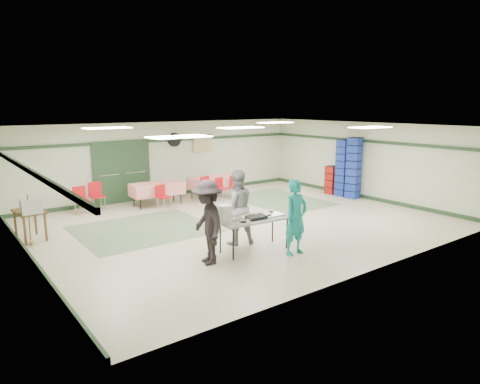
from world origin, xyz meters
TOP-DOWN VIEW (x-y plane):
  - floor at (0.00, 0.00)m, footprint 11.00×11.00m
  - ceiling at (0.00, 0.00)m, footprint 11.00×11.00m
  - wall_back at (0.00, 4.50)m, footprint 11.00×0.00m
  - wall_front at (0.00, -4.50)m, footprint 11.00×0.00m
  - wall_left at (-5.50, 0.00)m, footprint 0.00×9.00m
  - wall_right at (5.50, 0.00)m, footprint 0.00×9.00m
  - trim_back at (0.00, 4.47)m, footprint 11.00×0.06m
  - baseboard_back at (0.00, 4.47)m, footprint 11.00×0.06m
  - trim_left at (-5.47, 0.00)m, footprint 0.06×9.00m
  - baseboard_left at (-5.47, 0.00)m, footprint 0.06×9.00m
  - trim_right at (5.47, 0.00)m, footprint 0.06×9.00m
  - baseboard_right at (5.47, 0.00)m, footprint 0.06×9.00m
  - green_patch_a at (-2.50, 1.00)m, footprint 3.50×3.00m
  - green_patch_b at (2.80, 1.50)m, footprint 2.50×3.50m
  - double_door_left at (-2.20, 4.44)m, footprint 0.90×0.06m
  - double_door_right at (-1.25, 4.44)m, footprint 0.90×0.06m
  - door_frame at (-1.73, 4.42)m, footprint 2.00×0.03m
  - wall_fan at (0.30, 4.44)m, footprint 0.50×0.10m
  - scroll_banner at (1.50, 4.44)m, footprint 0.80×0.02m
  - serving_table at (-1.20, -2.12)m, footprint 1.75×0.80m
  - sheet_tray_right at (-0.72, -2.12)m, footprint 0.63×0.50m
  - sheet_tray_mid at (-1.23, -2.05)m, footprint 0.66×0.51m
  - sheet_tray_left at (-1.81, -2.21)m, footprint 0.58×0.46m
  - baking_pan at (-1.19, -2.19)m, footprint 0.46×0.31m
  - foam_box_stack at (-1.95, -2.02)m, footprint 0.26×0.24m
  - volunteer_teal at (-0.59, -2.84)m, footprint 0.64×0.44m
  - volunteer_grey at (-1.22, -1.47)m, footprint 1.04×0.92m
  - volunteer_dark at (-2.48, -2.17)m, footprint 0.91×1.27m
  - dining_table_a at (1.23, 3.36)m, footprint 1.84×0.97m
  - dining_table_b at (-0.97, 3.36)m, footprint 1.76×0.84m
  - chair_a at (1.20, 2.78)m, footprint 0.45×0.45m
  - chair_b at (0.63, 2.79)m, footprint 0.50×0.50m
  - chair_c at (1.82, 2.78)m, footprint 0.47×0.47m
  - chair_d at (-1.07, 2.78)m, footprint 0.44×0.44m
  - chair_loose_a at (-2.84, 3.84)m, footprint 0.43×0.43m
  - chair_loose_b at (-3.37, 3.64)m, footprint 0.46×0.46m
  - crate_stack_blue_a at (5.15, 0.20)m, footprint 0.49×0.49m
  - crate_stack_red at (5.15, 1.17)m, footprint 0.41×0.41m
  - crate_stack_blue_b at (5.15, 0.69)m, footprint 0.44×0.44m
  - printer_table at (-5.15, 1.83)m, footprint 0.69×0.98m
  - office_printer at (-5.15, 1.51)m, footprint 0.45×0.40m
  - broom at (-5.23, 1.43)m, footprint 0.05×0.20m

SIDE VIEW (x-z plane):
  - floor at x=0.00m, z-range 0.00..0.00m
  - green_patch_a at x=-2.50m, z-range 0.00..0.01m
  - green_patch_b at x=2.80m, z-range 0.00..0.01m
  - baseboard_back at x=0.00m, z-range 0.00..0.12m
  - baseboard_left at x=-5.47m, z-range 0.00..0.12m
  - baseboard_right at x=5.47m, z-range 0.00..0.12m
  - chair_d at x=-1.07m, z-range 0.09..0.87m
  - chair_c at x=1.82m, z-range 0.09..0.87m
  - chair_a at x=1.20m, z-range 0.09..0.88m
  - crate_stack_red at x=5.15m, z-range 0.00..1.05m
  - chair_loose_b at x=-3.37m, z-range 0.10..0.96m
  - chair_b at x=0.63m, z-range 0.10..0.97m
  - chair_loose_a at x=-2.84m, z-range 0.10..1.00m
  - dining_table_b at x=-0.97m, z-range 0.19..0.95m
  - dining_table_a at x=1.23m, z-range 0.19..0.95m
  - broom at x=-5.23m, z-range 0.03..1.24m
  - printer_table at x=-5.15m, z-range 0.27..1.02m
  - serving_table at x=-1.20m, z-range 0.33..1.09m
  - sheet_tray_right at x=-0.72m, z-range 0.76..0.78m
  - sheet_tray_mid at x=-1.23m, z-range 0.76..0.78m
  - sheet_tray_left at x=-1.81m, z-range 0.76..0.78m
  - baking_pan at x=-1.19m, z-range 0.76..0.84m
  - volunteer_teal at x=-0.59m, z-range 0.00..1.70m
  - volunteer_dark at x=-2.48m, z-range 0.00..1.79m
  - volunteer_grey at x=-1.22m, z-range 0.00..1.80m
  - office_printer at x=-5.15m, z-range 0.74..1.10m
  - foam_box_stack at x=-1.95m, z-range 0.76..1.15m
  - crate_stack_blue_b at x=5.15m, z-range 0.00..2.08m
  - double_door_left at x=-2.20m, z-range 0.00..2.10m
  - double_door_right at x=-1.25m, z-range 0.00..2.10m
  - door_frame at x=-1.73m, z-range -0.02..2.12m
  - crate_stack_blue_a at x=5.15m, z-range 0.00..2.18m
  - wall_back at x=0.00m, z-range -4.15..6.85m
  - wall_front at x=0.00m, z-range -4.15..6.85m
  - wall_left at x=-5.50m, z-range -3.15..5.85m
  - wall_right at x=5.50m, z-range -3.15..5.85m
  - scroll_banner at x=1.50m, z-range 1.55..2.15m
  - trim_back at x=0.00m, z-range 2.00..2.10m
  - trim_left at x=-5.47m, z-range 2.00..2.10m
  - trim_right at x=5.47m, z-range 2.00..2.10m
  - wall_fan at x=0.30m, z-range 1.80..2.30m
  - ceiling at x=0.00m, z-range 2.70..2.70m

